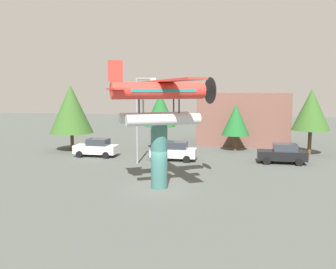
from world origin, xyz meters
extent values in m
plane|color=#4C514C|center=(0.00, 0.00, 0.00)|extent=(140.00, 140.00, 0.00)
cylinder|color=#386B66|center=(0.00, 0.00, 2.14)|extent=(1.10, 1.10, 4.28)
cylinder|color=silver|center=(0.51, -0.86, 4.63)|extent=(4.48, 3.06, 0.70)
cylinder|color=#333338|center=(1.29, 0.19, 5.43)|extent=(0.14, 0.14, 0.90)
cylinder|color=#333338|center=(-0.77, -1.04, 5.43)|extent=(0.14, 0.14, 0.90)
cylinder|color=silver|center=(-0.51, 0.86, 4.63)|extent=(4.48, 3.06, 0.70)
cylinder|color=#333338|center=(0.77, 1.04, 5.43)|extent=(0.14, 0.14, 0.90)
cylinder|color=#333338|center=(-1.29, -0.19, 5.43)|extent=(0.14, 0.14, 0.90)
cylinder|color=red|center=(0.00, 0.00, 6.43)|extent=(5.89, 4.12, 1.10)
cube|color=teal|center=(0.17, 0.10, 6.43)|extent=(4.31, 3.20, 0.20)
cone|color=#262628|center=(2.79, 1.67, 6.43)|extent=(1.05, 1.11, 0.88)
cylinder|color=black|center=(3.13, 1.87, 6.43)|extent=(0.96, 1.57, 1.80)
cube|color=red|center=(0.34, 0.21, 7.04)|extent=(6.28, 9.49, 0.12)
cube|color=red|center=(-2.40, -1.44, 6.53)|extent=(2.04, 2.76, 0.10)
cube|color=red|center=(-2.40, -1.44, 7.63)|extent=(0.83, 0.56, 1.30)
cube|color=white|center=(-8.58, 9.81, 0.72)|extent=(4.20, 1.70, 0.80)
cube|color=#2D333D|center=(-8.33, 9.81, 1.44)|extent=(2.00, 1.56, 0.64)
cylinder|color=black|center=(-9.93, 10.71, 0.32)|extent=(0.64, 0.22, 0.64)
cylinder|color=black|center=(-9.93, 8.91, 0.32)|extent=(0.64, 0.22, 0.64)
cylinder|color=black|center=(-7.23, 10.71, 0.32)|extent=(0.64, 0.22, 0.64)
cylinder|color=black|center=(-7.23, 8.91, 0.32)|extent=(0.64, 0.22, 0.64)
cube|color=silver|center=(-0.73, 9.35, 0.72)|extent=(4.20, 1.70, 0.80)
cube|color=#2D333D|center=(-0.48, 9.35, 1.44)|extent=(2.00, 1.56, 0.64)
cylinder|color=black|center=(-2.08, 10.25, 0.32)|extent=(0.64, 0.22, 0.64)
cylinder|color=black|center=(-2.08, 8.45, 0.32)|extent=(0.64, 0.22, 0.64)
cylinder|color=black|center=(0.62, 10.25, 0.32)|extent=(0.64, 0.22, 0.64)
cylinder|color=black|center=(0.62, 8.45, 0.32)|extent=(0.64, 0.22, 0.64)
cube|color=black|center=(8.96, 9.91, 0.72)|extent=(4.20, 1.70, 0.80)
cube|color=#2D333D|center=(9.21, 9.91, 1.44)|extent=(2.00, 1.56, 0.64)
cylinder|color=black|center=(7.61, 10.81, 0.32)|extent=(0.64, 0.22, 0.64)
cylinder|color=black|center=(7.61, 9.01, 0.32)|extent=(0.64, 0.22, 0.64)
cylinder|color=black|center=(10.31, 10.81, 0.32)|extent=(0.64, 0.22, 0.64)
cylinder|color=black|center=(10.31, 9.01, 0.32)|extent=(0.64, 0.22, 0.64)
cylinder|color=gray|center=(-3.61, 7.24, 3.78)|extent=(0.18, 0.18, 7.56)
cylinder|color=gray|center=(-2.81, 7.24, 7.46)|extent=(1.60, 0.12, 0.12)
cube|color=silver|center=(-2.11, 7.24, 7.41)|extent=(0.50, 0.28, 0.20)
cube|color=brown|center=(5.62, 22.00, 3.09)|extent=(10.55, 7.68, 6.18)
cylinder|color=brown|center=(-12.52, 12.68, 0.95)|extent=(0.36, 0.36, 1.91)
cone|color=#335B23|center=(-12.52, 12.68, 4.48)|extent=(4.63, 4.63, 5.14)
cylinder|color=brown|center=(-3.32, 15.36, 1.26)|extent=(0.36, 0.36, 2.51)
cone|color=#1E6028|center=(-3.32, 15.36, 4.38)|extent=(3.36, 3.36, 3.74)
cylinder|color=brown|center=(4.84, 15.90, 0.84)|extent=(0.36, 0.36, 1.68)
cone|color=#1E6028|center=(4.84, 15.90, 3.34)|extent=(2.99, 2.99, 3.32)
cylinder|color=brown|center=(12.17, 14.71, 1.26)|extent=(0.36, 0.36, 2.51)
cone|color=#335B23|center=(12.17, 14.71, 4.57)|extent=(3.69, 3.69, 4.10)
camera|label=1|loc=(5.00, -22.20, 6.41)|focal=37.53mm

